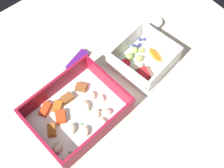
{
  "coord_description": "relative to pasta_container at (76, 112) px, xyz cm",
  "views": [
    {
      "loc": [
        -24.02,
        -26.38,
        68.13
      ],
      "look_at": [
        -1.86,
        0.14,
        4.0
      ],
      "focal_mm": 47.71,
      "sensor_mm": 36.0,
      "label": 1
    }
  ],
  "objects": [
    {
      "name": "pasta_container",
      "position": [
        0.0,
        0.0,
        0.0
      ],
      "size": [
        22.41,
        18.23,
        5.89
      ],
      "rotation": [
        0.0,
        0.0,
        0.07
      ],
      "color": "white",
      "rests_on": "table_surface"
    },
    {
      "name": "candy_bar",
      "position": [
        9.12,
        11.98,
        -1.16
      ],
      "size": [
        7.39,
        4.2,
        1.2
      ],
      "primitive_type": "cube",
      "rotation": [
        0.0,
        0.0,
        0.27
      ],
      "color": "#51197A",
      "rests_on": "table_surface"
    },
    {
      "name": "table_surface",
      "position": [
        12.99,
        0.16,
        -2.76
      ],
      "size": [
        80.0,
        80.0,
        2.0
      ],
      "primitive_type": "cube",
      "color": "beige",
      "rests_on": "ground"
    },
    {
      "name": "paper_cup_liner",
      "position": [
        33.22,
        7.87,
        -0.87
      ],
      "size": [
        3.82,
        3.82,
        1.79
      ],
      "primitive_type": "cylinder",
      "color": "white",
      "rests_on": "table_surface"
    },
    {
      "name": "fruit_bowl",
      "position": [
        21.94,
        0.64,
        0.25
      ],
      "size": [
        15.61,
        14.93,
        5.9
      ],
      "rotation": [
        0.0,
        0.0,
        0.15
      ],
      "color": "white",
      "rests_on": "table_surface"
    }
  ]
}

